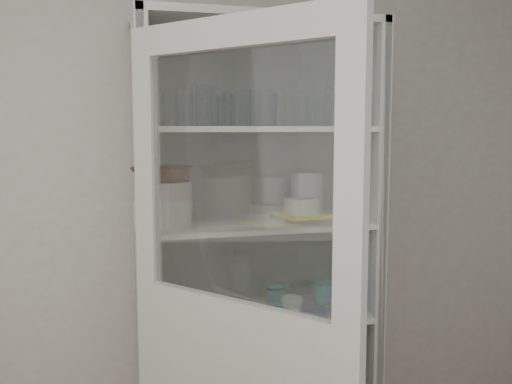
{
  "coord_description": "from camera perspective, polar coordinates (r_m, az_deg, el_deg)",
  "views": [
    {
      "loc": [
        -0.42,
        -1.05,
        1.65
      ],
      "look_at": [
        0.2,
        1.27,
        1.38
      ],
      "focal_mm": 40.0,
      "sensor_mm": 36.0,
      "label": 1
    }
  ],
  "objects": [
    {
      "name": "tumbler_9",
      "position": [
        2.38,
        -1.95,
        8.4
      ],
      "size": [
        0.1,
        0.1,
        0.15
      ],
      "primitive_type": "cylinder",
      "rotation": [
        0.0,
        0.0,
        0.42
      ],
      "color": "silver",
      "rests_on": "shelf_glass"
    },
    {
      "name": "teal_jar",
      "position": [
        2.58,
        2.0,
        -10.35
      ],
      "size": [
        0.08,
        0.08,
        0.1
      ],
      "color": "teal",
      "rests_on": "shelf_mugs"
    },
    {
      "name": "measuring_cups",
      "position": [
        2.44,
        -1.72,
        -12.03
      ],
      "size": [
        0.11,
        0.11,
        0.04
      ],
      "primitive_type": "cylinder",
      "color": "silver",
      "rests_on": "shelf_mugs"
    },
    {
      "name": "tumbler_6",
      "position": [
        2.38,
        9.76,
        8.33
      ],
      "size": [
        0.1,
        0.1,
        0.15
      ],
      "primitive_type": "cylinder",
      "rotation": [
        0.0,
        0.0,
        0.37
      ],
      "color": "silver",
      "rests_on": "shelf_glass"
    },
    {
      "name": "grey_bowl_stack",
      "position": [
        2.52,
        5.1,
        -0.28
      ],
      "size": [
        0.14,
        0.14,
        0.2
      ],
      "primitive_type": "cylinder",
      "color": "silver",
      "rests_on": "shelf_plates"
    },
    {
      "name": "goblet_2",
      "position": [
        2.53,
        1.57,
        8.29
      ],
      "size": [
        0.07,
        0.07,
        0.15
      ],
      "primitive_type": null,
      "color": "silver",
      "rests_on": "shelf_glass"
    },
    {
      "name": "goblet_3",
      "position": [
        2.6,
        7.48,
        8.36
      ],
      "size": [
        0.07,
        0.07,
        0.17
      ],
      "primitive_type": null,
      "color": "silver",
      "rests_on": "shelf_glass"
    },
    {
      "name": "tumbler_2",
      "position": [
        2.25,
        1.1,
        8.39
      ],
      "size": [
        0.09,
        0.09,
        0.14
      ],
      "primitive_type": "cylinder",
      "rotation": [
        0.0,
        0.0,
        0.38
      ],
      "color": "silver",
      "rests_on": "shelf_glass"
    },
    {
      "name": "tumbler_11",
      "position": [
        2.47,
        5.66,
        8.09
      ],
      "size": [
        0.09,
        0.09,
        0.13
      ],
      "primitive_type": "cylinder",
      "rotation": [
        0.0,
        0.0,
        0.38
      ],
      "color": "silver",
      "rests_on": "shelf_glass"
    },
    {
      "name": "yellow_trivet",
      "position": [
        2.45,
        4.63,
        -2.3
      ],
      "size": [
        0.22,
        0.22,
        0.01
      ],
      "primitive_type": "cube",
      "rotation": [
        0.0,
        0.0,
        0.18
      ],
      "color": "yellow",
      "rests_on": "glass_platter"
    },
    {
      "name": "wall_back",
      "position": [
        2.61,
        -5.53,
        -1.42
      ],
      "size": [
        3.6,
        0.02,
        2.6
      ],
      "primitive_type": "cube",
      "color": "#B4AA9F",
      "rests_on": "ground"
    },
    {
      "name": "tumbler_10",
      "position": [
        2.35,
        -3.1,
        8.17
      ],
      "size": [
        0.09,
        0.09,
        0.13
      ],
      "primitive_type": "cylinder",
      "rotation": [
        0.0,
        0.0,
        0.4
      ],
      "color": "silver",
      "rests_on": "shelf_glass"
    },
    {
      "name": "tumbler_5",
      "position": [
        2.36,
        8.04,
        8.39
      ],
      "size": [
        0.09,
        0.09,
        0.15
      ],
      "primitive_type": "cylinder",
      "rotation": [
        0.0,
        0.0,
        0.13
      ],
      "color": "silver",
      "rests_on": "shelf_glass"
    },
    {
      "name": "tumbler_7",
      "position": [
        2.34,
        -9.89,
        8.21
      ],
      "size": [
        0.08,
        0.08,
        0.14
      ],
      "primitive_type": "cylinder",
      "rotation": [
        0.0,
        0.0,
        0.18
      ],
      "color": "silver",
      "rests_on": "shelf_glass"
    },
    {
      "name": "white_ramekin",
      "position": [
        2.44,
        4.64,
        -1.36
      ],
      "size": [
        0.2,
        0.2,
        0.07
      ],
      "primitive_type": "cylinder",
      "rotation": [
        0.0,
        0.0,
        -0.34
      ],
      "color": "silver",
      "rests_on": "yellow_trivet"
    },
    {
      "name": "cream_bowl",
      "position": [
        2.31,
        -9.28,
        0.21
      ],
      "size": [
        0.24,
        0.24,
        0.07
      ],
      "primitive_type": "cylinder",
      "rotation": [
        0.0,
        0.0,
        -0.08
      ],
      "color": "beige",
      "rests_on": "plate_stack_front"
    },
    {
      "name": "goblet_0",
      "position": [
        2.4,
        -10.02,
        8.69
      ],
      "size": [
        0.08,
        0.08,
        0.18
      ],
      "primitive_type": null,
      "color": "silver",
      "rests_on": "shelf_glass"
    },
    {
      "name": "mug_white",
      "position": [
        2.44,
        3.63,
        -11.47
      ],
      "size": [
        0.12,
        0.12,
        0.09
      ],
      "primitive_type": "imported",
      "rotation": [
        0.0,
        0.0,
        0.22
      ],
      "color": "silver",
      "rests_on": "shelf_mugs"
    },
    {
      "name": "tumbler_1",
      "position": [
        2.21,
        -5.06,
        8.57
      ],
      "size": [
        0.1,
        0.1,
        0.15
      ],
      "primitive_type": "cylinder",
      "rotation": [
        0.0,
        0.0,
        0.37
      ],
      "color": "silver",
      "rests_on": "shelf_glass"
    },
    {
      "name": "plate_stack_back",
      "position": [
        2.45,
        -9.88,
        -1.9
      ],
      "size": [
        0.2,
        0.2,
        0.08
      ],
      "primitive_type": "cylinder",
      "color": "silver",
      "rests_on": "shelf_plates"
    },
    {
      "name": "tumbler_3",
      "position": [
        2.25,
        -1.38,
        8.34
      ],
      "size": [
        0.07,
        0.07,
        0.14
      ],
      "primitive_type": "cylinder",
      "rotation": [
        0.0,
        0.0,
        0.01
      ],
      "color": "silver",
      "rests_on": "shelf_glass"
    },
    {
      "name": "goblet_1",
      "position": [
        2.48,
        -4.73,
        8.54
      ],
      "size": [
        0.08,
        0.08,
        0.17
      ],
      "primitive_type": null,
      "color": "silver",
      "rests_on": "shelf_glass"
    },
    {
      "name": "white_canister",
      "position": [
        2.49,
        -9.63,
        -10.49
      ],
      "size": [
        0.14,
        0.14,
        0.14
      ],
      "primitive_type": "cylinder",
      "rotation": [
        0.0,
        0.0,
        -0.12
      ],
      "color": "silver",
      "rests_on": "shelf_mugs"
    },
    {
      "name": "terracotta_bowl",
      "position": [
        2.3,
        -9.31,
        1.81
      ],
      "size": [
        0.31,
        0.31,
        0.06
      ],
      "primitive_type": "imported",
      "rotation": [
        0.0,
        0.0,
        -0.35
      ],
      "color": "#5F2213",
      "rests_on": "cream_bowl"
    },
    {
      "name": "mug_teal",
      "position": [
        2.63,
        6.68,
        -10.05
      ],
      "size": [
        0.13,
        0.13,
        0.1
      ],
      "primitive_type": "imported",
      "rotation": [
        0.0,
        0.0,
        -0.22
      ],
      "color": "teal",
      "rests_on": "shelf_mugs"
    },
    {
      "name": "plate_stack_front",
      "position": [
        2.32,
        -9.24,
        -2.02
      ],
      "size": [
        0.23,
        0.23,
        0.11
      ],
      "primitive_type": "cylinder",
      "color": "silver",
      "rests_on": "shelf_plates"
    },
    {
      "name": "glass_platter",
      "position": [
        2.45,
        4.63,
        -2.64
      ],
      "size": [
        0.32,
        0.32,
        0.02
      ],
      "primitive_type": "cylinder",
      "rotation": [
        0.0,
        0.0,
        0.11
      ],
      "color": "silver",
      "rests_on": "shelf_plates"
    },
    {
      "name": "mug_blue",
      "position": [
        2.59,
        9.33,
        -10.44
      ],
      "size": [
        0.12,
        0.12,
        0.09
      ],
      "primitive_type": "imported",
      "rotation": [
        0.0,
        0.0,
        0.03
      ],
      "color": "#0A1286",
      "rests_on": "shelf_mugs"
    },
    {
      "name": "tumbler_4",
      "position": [
        2.28,
        1.24,
        8.45
      ],
      "size": [
        0.08,
        0.08,
        0.15
      ],
      "primitive_type": "cylinder",
      "rotation": [
        0.0,
        0.0,
        0.09
      ],
      "color": "silver",
      "rests_on": "shelf_glass"
    },
    {
      "name": "tumbler_13",
      "position": [
        2.38,
        0.22,
        8.46
      ],
      "size": [
        0.08,
        0.08,
        0.16
      ],
      "primitive_type": "cylinder",
      "color": "silver",
      "rests_on": "shelf_glass"
    },
    {
      "name": "tumbler_12",
      "position": [
        2.36,
        6.37,
        8.07
      ],
      "size": [
        0.06,
        0.06,
        0.13
      ],
      "primitive_type": "cylinder",
      "color": "silver",
      "rests_on": "shelf_glass"
    },
    {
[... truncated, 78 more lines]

